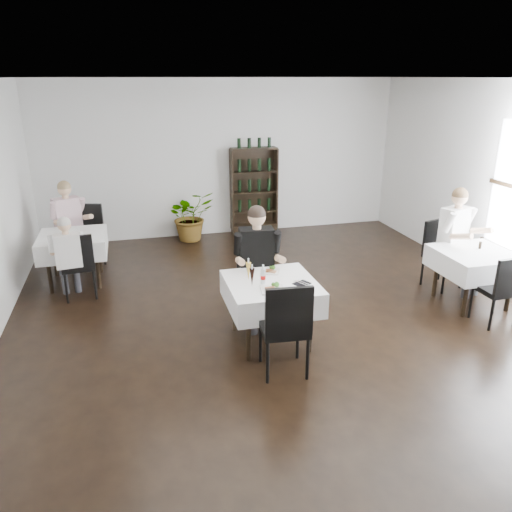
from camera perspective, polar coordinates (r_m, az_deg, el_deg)
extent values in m
plane|color=black|center=(6.23, 4.36, -9.20)|extent=(9.00, 9.00, 0.00)
plane|color=white|center=(5.45, 5.23, 19.56)|extent=(9.00, 9.00, 0.00)
plane|color=white|center=(9.92, -3.93, 11.02)|extent=(7.00, 0.00, 7.00)
cube|color=black|center=(10.19, -0.23, 3.22)|extent=(0.90, 0.28, 0.20)
cylinder|color=black|center=(5.59, -0.87, -8.64)|extent=(0.06, 0.06, 0.71)
cylinder|color=black|center=(6.22, -2.48, -5.52)|extent=(0.06, 0.06, 0.71)
cylinder|color=black|center=(5.78, 6.24, -7.72)|extent=(0.06, 0.06, 0.71)
cylinder|color=black|center=(6.40, 3.94, -4.81)|extent=(0.06, 0.06, 0.71)
cube|color=black|center=(5.83, 1.75, -3.30)|extent=(0.85, 0.85, 0.04)
cube|color=white|center=(5.87, 1.74, -4.29)|extent=(1.03, 1.03, 0.30)
cylinder|color=black|center=(7.86, -22.58, -1.54)|extent=(0.06, 0.06, 0.71)
cylinder|color=black|center=(8.50, -22.05, 0.08)|extent=(0.06, 0.06, 0.71)
cylinder|color=black|center=(7.79, -17.65, -1.13)|extent=(0.06, 0.06, 0.71)
cylinder|color=black|center=(8.43, -17.49, 0.48)|extent=(0.06, 0.06, 0.71)
cube|color=black|center=(8.02, -20.26, 2.02)|extent=(0.80, 0.80, 0.04)
cube|color=white|center=(8.05, -20.17, 1.27)|extent=(0.98, 0.98, 0.30)
cylinder|color=black|center=(7.11, 22.90, -3.81)|extent=(0.06, 0.06, 0.71)
cylinder|color=black|center=(7.61, 19.90, -1.87)|extent=(0.06, 0.06, 0.71)
cylinder|color=black|center=(7.53, 27.04, -3.15)|extent=(0.06, 0.06, 0.71)
cylinder|color=black|center=(8.01, 23.94, -1.36)|extent=(0.06, 0.06, 0.71)
cube|color=black|center=(7.43, 23.84, 0.16)|extent=(0.80, 0.80, 0.04)
cube|color=white|center=(7.47, 23.73, -0.63)|extent=(0.98, 0.98, 0.30)
imported|color=#20541C|center=(9.73, -7.49, 4.59)|extent=(1.05, 0.97, 0.97)
cylinder|color=black|center=(6.43, -1.46, -5.91)|extent=(0.04, 0.04, 0.45)
cylinder|color=black|center=(6.78, -1.91, -4.47)|extent=(0.04, 0.04, 0.45)
cylinder|color=black|center=(6.48, 2.02, -5.67)|extent=(0.04, 0.04, 0.45)
cylinder|color=black|center=(6.84, 1.39, -4.26)|extent=(0.04, 0.04, 0.45)
cube|color=black|center=(6.52, 0.01, -3.02)|extent=(0.50, 0.50, 0.07)
cube|color=black|center=(6.62, -0.27, -0.19)|extent=(0.46, 0.09, 0.49)
cylinder|color=black|center=(5.69, 4.79, -9.42)|extent=(0.04, 0.04, 0.49)
cylinder|color=black|center=(5.34, 5.91, -11.61)|extent=(0.04, 0.04, 0.49)
cylinder|color=black|center=(5.61, 0.52, -9.80)|extent=(0.04, 0.04, 0.49)
cylinder|color=black|center=(5.25, 1.34, -12.06)|extent=(0.04, 0.04, 0.49)
cube|color=black|center=(5.33, 3.19, -8.14)|extent=(0.53, 0.53, 0.07)
cube|color=black|center=(5.01, 3.81, -6.43)|extent=(0.49, 0.10, 0.53)
cylinder|color=black|center=(8.56, -20.44, -0.38)|extent=(0.04, 0.04, 0.48)
cylinder|color=black|center=(8.93, -19.54, 0.55)|extent=(0.04, 0.04, 0.48)
cylinder|color=black|center=(8.42, -17.78, -0.40)|extent=(0.04, 0.04, 0.48)
cylinder|color=black|center=(8.79, -16.97, 0.55)|extent=(0.04, 0.04, 0.48)
cube|color=black|center=(8.59, -18.88, 1.80)|extent=(0.59, 0.59, 0.07)
cube|color=black|center=(8.71, -18.64, 4.02)|extent=(0.48, 0.18, 0.52)
cylinder|color=black|center=(7.83, -18.09, -2.10)|extent=(0.03, 0.03, 0.45)
cylinder|color=black|center=(7.47, -17.91, -3.15)|extent=(0.03, 0.03, 0.45)
cylinder|color=black|center=(7.83, -20.91, -2.44)|extent=(0.03, 0.03, 0.45)
cylinder|color=black|center=(7.47, -20.87, -3.51)|extent=(0.03, 0.03, 0.45)
cube|color=black|center=(7.56, -19.66, -1.03)|extent=(0.49, 0.49, 0.07)
cube|color=black|center=(7.28, -19.84, 0.36)|extent=(0.45, 0.09, 0.48)
cylinder|color=black|center=(7.78, 20.64, -2.50)|extent=(0.04, 0.04, 0.46)
cylinder|color=black|center=(8.01, 18.46, -1.59)|extent=(0.04, 0.04, 0.46)
cylinder|color=black|center=(8.09, 22.43, -1.91)|extent=(0.04, 0.04, 0.46)
cylinder|color=black|center=(8.31, 20.27, -1.05)|extent=(0.04, 0.04, 0.46)
cube|color=black|center=(7.96, 20.67, -0.02)|extent=(0.57, 0.57, 0.07)
cube|color=black|center=(8.00, 19.76, 2.23)|extent=(0.45, 0.18, 0.50)
cylinder|color=black|center=(7.40, 25.62, -4.48)|extent=(0.03, 0.03, 0.43)
cylinder|color=black|center=(7.16, 23.35, -4.92)|extent=(0.03, 0.03, 0.43)
cylinder|color=black|center=(6.91, 25.29, -6.12)|extent=(0.03, 0.03, 0.43)
cube|color=black|center=(7.06, 25.75, -3.47)|extent=(0.45, 0.45, 0.07)
cube|color=black|center=(6.84, 27.13, -2.12)|extent=(0.43, 0.06, 0.47)
cube|color=#3A3B41|center=(6.21, -0.63, -3.12)|extent=(0.19, 0.46, 0.15)
cylinder|color=#3A3B41|center=(6.18, -0.35, -6.67)|extent=(0.12, 0.12, 0.52)
cube|color=#3A3B41|center=(6.24, 1.31, -2.99)|extent=(0.19, 0.46, 0.15)
cylinder|color=#3A3B41|center=(6.21, 1.61, -6.53)|extent=(0.12, 0.12, 0.52)
cube|color=black|center=(6.28, 0.05, 0.61)|extent=(0.45, 0.27, 0.59)
cylinder|color=#DEB08A|center=(5.99, -1.83, -0.60)|extent=(0.12, 0.34, 0.17)
cylinder|color=#DEB08A|center=(6.07, 2.77, -0.34)|extent=(0.12, 0.34, 0.17)
sphere|color=#DEB08A|center=(6.13, 0.08, 4.50)|extent=(0.22, 0.22, 0.22)
sphere|color=black|center=(6.12, 0.08, 4.79)|extent=(0.22, 0.22, 0.22)
cube|color=#3A3B41|center=(8.57, -20.70, 1.92)|extent=(0.31, 0.44, 0.14)
cylinder|color=#3A3B41|center=(8.51, -20.03, -0.40)|extent=(0.11, 0.11, 0.50)
cube|color=#3A3B41|center=(8.64, -19.44, 2.20)|extent=(0.31, 0.44, 0.14)
cylinder|color=#3A3B41|center=(8.57, -18.77, -0.11)|extent=(0.11, 0.11, 0.50)
cube|color=beige|center=(8.69, -20.76, 4.45)|extent=(0.46, 0.37, 0.56)
cylinder|color=#DEB08A|center=(8.38, -21.61, 3.65)|extent=(0.20, 0.32, 0.16)
cylinder|color=#DEB08A|center=(8.52, -18.67, 4.26)|extent=(0.20, 0.32, 0.16)
sphere|color=#DEB08A|center=(8.58, -21.06, 7.15)|extent=(0.21, 0.21, 0.21)
sphere|color=olive|center=(8.57, -21.09, 7.35)|extent=(0.21, 0.21, 0.21)
cube|color=#3A3B41|center=(7.57, -19.91, -0.97)|extent=(0.17, 0.37, 0.12)
cylinder|color=#3A3B41|center=(7.81, -19.76, -2.45)|extent=(0.09, 0.09, 0.42)
cube|color=#3A3B41|center=(7.57, -21.19, -1.15)|extent=(0.17, 0.37, 0.12)
cylinder|color=#3A3B41|center=(7.81, -21.01, -2.62)|extent=(0.09, 0.09, 0.42)
cube|color=white|center=(7.33, -20.73, 0.59)|extent=(0.37, 0.24, 0.47)
cylinder|color=#DEB08A|center=(7.56, -19.34, 1.19)|extent=(0.11, 0.27, 0.13)
cylinder|color=#DEB08A|center=(7.55, -22.31, 0.79)|extent=(0.11, 0.27, 0.13)
sphere|color=#DEB08A|center=(7.24, -21.08, 3.32)|extent=(0.18, 0.18, 0.18)
sphere|color=beige|center=(7.23, -21.10, 3.51)|extent=(0.18, 0.18, 0.18)
cube|color=#3A3B41|center=(7.73, 22.15, 0.08)|extent=(0.29, 0.47, 0.15)
cylinder|color=#3A3B41|center=(7.75, 23.00, -2.65)|extent=(0.12, 0.12, 0.52)
cube|color=#3A3B41|center=(7.91, 23.02, 0.38)|extent=(0.29, 0.47, 0.15)
cylinder|color=#3A3B41|center=(7.92, 23.84, -2.29)|extent=(0.12, 0.12, 0.52)
cube|color=white|center=(7.82, 21.71, 3.07)|extent=(0.48, 0.37, 0.59)
cylinder|color=#DEB08A|center=(7.48, 22.42, 2.08)|extent=(0.19, 0.34, 0.17)
cylinder|color=#DEB08A|center=(7.88, 24.40, 2.66)|extent=(0.19, 0.34, 0.17)
sphere|color=#DEB08A|center=(7.70, 22.26, 6.22)|extent=(0.22, 0.22, 0.22)
sphere|color=brown|center=(7.70, 22.29, 6.45)|extent=(0.22, 0.22, 0.22)
cube|color=white|center=(6.09, 1.62, -1.76)|extent=(0.28, 0.28, 0.02)
cube|color=#5E301A|center=(6.06, 1.44, -1.69)|extent=(0.10, 0.08, 0.02)
sphere|color=#316C1C|center=(6.12, 2.00, -1.31)|extent=(0.05, 0.05, 0.05)
cube|color=brown|center=(6.04, 1.92, -1.79)|extent=(0.10, 0.10, 0.02)
cube|color=white|center=(5.57, 1.89, -3.87)|extent=(0.29, 0.29, 0.02)
cube|color=#5E301A|center=(5.54, 1.64, -3.78)|extent=(0.11, 0.09, 0.02)
sphere|color=#316C1C|center=(5.61, 2.38, -3.27)|extent=(0.06, 0.06, 0.06)
cube|color=brown|center=(5.52, 2.27, -3.92)|extent=(0.11, 0.11, 0.02)
cone|color=black|center=(5.66, -0.46, -2.45)|extent=(0.06, 0.06, 0.21)
cylinder|color=silver|center=(5.61, -0.46, -1.22)|extent=(0.02, 0.02, 0.05)
cone|color=gold|center=(5.81, -0.87, -1.78)|extent=(0.06, 0.06, 0.22)
cylinder|color=silver|center=(5.76, -0.88, -0.52)|extent=(0.02, 0.02, 0.05)
cylinder|color=silver|center=(5.72, 0.82, -2.32)|extent=(0.06, 0.06, 0.19)
cylinder|color=#BB0B0A|center=(5.72, 0.82, -2.45)|extent=(0.06, 0.06, 0.05)
cylinder|color=silver|center=(5.67, 0.82, -1.23)|extent=(0.02, 0.02, 0.05)
cube|color=black|center=(5.77, 5.26, -3.15)|extent=(0.22, 0.21, 0.01)
cylinder|color=silver|center=(5.76, 5.07, -3.08)|extent=(0.10, 0.18, 0.01)
cylinder|color=silver|center=(5.77, 5.45, -3.04)|extent=(0.11, 0.18, 0.01)
cylinder|color=black|center=(7.56, 24.24, 1.13)|extent=(0.04, 0.04, 0.10)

